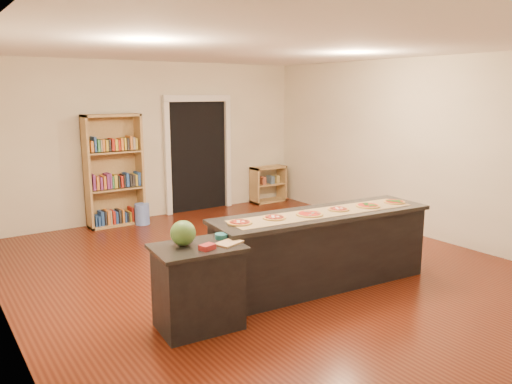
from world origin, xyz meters
TOP-DOWN VIEW (x-y plane):
  - room at (0.00, 0.00)m, footprint 6.00×7.00m
  - doorway at (0.90, 3.46)m, footprint 1.40×0.09m
  - kitchen_island at (0.26, -0.79)m, footprint 2.72×0.74m
  - side_counter at (-1.46, -0.94)m, footprint 0.84×0.62m
  - bookshelf at (-0.82, 3.28)m, footprint 0.95×0.34m
  - low_shelf at (2.44, 3.29)m, footprint 0.75×0.32m
  - waste_bin at (-0.44, 3.06)m, footprint 0.25×0.25m
  - kraft_paper at (0.26, -0.82)m, footprint 2.39×0.65m
  - watermelon at (-1.56, -0.85)m, footprint 0.24×0.24m
  - cutting_board at (-1.18, -1.05)m, footprint 0.30×0.25m
  - package_red at (-1.44, -1.09)m, footprint 0.16×0.13m
  - package_teal at (-1.15, -0.86)m, footprint 0.13×0.13m
  - pizza_a at (-0.82, -0.68)m, footprint 0.26×0.26m
  - pizza_b at (-0.39, -0.72)m, footprint 0.28×0.28m
  - pizza_c at (0.04, -0.82)m, footprint 0.30×0.30m
  - pizza_d at (0.47, -0.83)m, footprint 0.26×0.26m
  - pizza_e at (0.90, -0.90)m, footprint 0.30×0.30m
  - pizza_f at (1.34, -0.94)m, footprint 0.29×0.29m

SIDE VIEW (x-z plane):
  - waste_bin at x=-0.44m, z-range 0.00..0.37m
  - low_shelf at x=2.44m, z-range 0.00..0.75m
  - side_counter at x=-1.46m, z-range 0.00..0.84m
  - kitchen_island at x=0.26m, z-range 0.00..0.90m
  - cutting_board at x=-1.18m, z-range 0.83..0.85m
  - package_red at x=-1.44m, z-range 0.83..0.88m
  - package_teal at x=-1.15m, z-range 0.83..0.88m
  - kraft_paper at x=0.26m, z-range 0.90..0.90m
  - pizza_a at x=-0.82m, z-range 0.90..0.92m
  - pizza_b at x=-0.39m, z-range 0.90..0.92m
  - pizza_c at x=0.04m, z-range 0.90..0.92m
  - pizza_d at x=0.47m, z-range 0.90..0.92m
  - pizza_e at x=0.90m, z-range 0.90..0.92m
  - pizza_f at x=1.34m, z-range 0.90..0.92m
  - bookshelf at x=-0.82m, z-range 0.00..1.91m
  - watermelon at x=-1.56m, z-range 0.83..1.08m
  - doorway at x=0.90m, z-range 0.10..2.31m
  - room at x=0.00m, z-range 0.00..2.80m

